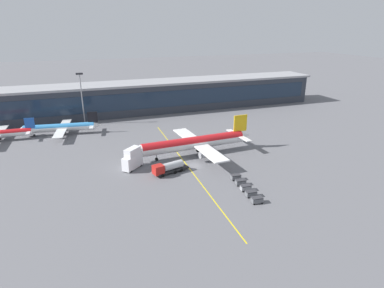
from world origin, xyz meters
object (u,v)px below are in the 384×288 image
at_px(baggage_cart_2, 246,188).
at_px(baggage_cart_4, 236,177).
at_px(baggage_cart_0, 257,200).
at_px(main_airliner, 195,143).
at_px(commuter_jet_near, 60,127).
at_px(baggage_cart_3, 241,182).
at_px(catering_lift, 132,159).
at_px(fuel_tanker, 168,168).
at_px(baggage_cart_1, 251,194).

bearing_deg(baggage_cart_2, baggage_cart_4, 85.33).
xyz_separation_m(baggage_cart_0, baggage_cart_4, (1.04, 12.76, 0.00)).
relative_size(baggage_cart_0, baggage_cart_2, 1.00).
distance_m(main_airliner, commuter_jet_near, 55.24).
bearing_deg(commuter_jet_near, baggage_cart_3, -53.74).
bearing_deg(commuter_jet_near, catering_lift, -63.77).
relative_size(main_airliner, baggage_cart_3, 15.22).
bearing_deg(fuel_tanker, baggage_cart_1, -52.15).
height_order(baggage_cart_1, baggage_cart_4, same).
distance_m(catering_lift, baggage_cart_3, 31.84).
distance_m(fuel_tanker, baggage_cart_3, 20.64).
relative_size(baggage_cart_0, baggage_cart_4, 1.00).
bearing_deg(fuel_tanker, baggage_cart_4, -32.13).
relative_size(baggage_cart_0, baggage_cart_1, 1.00).
bearing_deg(fuel_tanker, baggage_cart_2, -46.67).
bearing_deg(fuel_tanker, catering_lift, 142.39).
distance_m(main_airliner, baggage_cart_4, 21.67).
bearing_deg(main_airliner, baggage_cart_4, -79.13).
bearing_deg(catering_lift, fuel_tanker, -37.61).
height_order(catering_lift, baggage_cart_2, catering_lift).
height_order(catering_lift, commuter_jet_near, commuter_jet_near).
bearing_deg(baggage_cart_2, baggage_cart_1, -94.67).
relative_size(fuel_tanker, baggage_cart_2, 4.00).
bearing_deg(baggage_cart_4, baggage_cart_2, -94.67).
relative_size(fuel_tanker, commuter_jet_near, 0.36).
xyz_separation_m(main_airliner, baggage_cart_0, (3.00, -33.80, -3.24)).
distance_m(fuel_tanker, baggage_cart_1, 24.90).
distance_m(baggage_cart_1, baggage_cart_4, 9.60).
bearing_deg(baggage_cart_3, fuel_tanker, 139.95).
distance_m(catering_lift, baggage_cart_2, 33.75).
bearing_deg(fuel_tanker, commuter_jet_near, 121.26).
relative_size(fuel_tanker, baggage_cart_1, 4.00).
xyz_separation_m(main_airliner, catering_lift, (-20.83, -4.16, -0.95)).
bearing_deg(main_airliner, baggage_cart_1, -83.92).
bearing_deg(baggage_cart_4, baggage_cart_1, -94.67).
bearing_deg(fuel_tanker, main_airliner, 42.39).
xyz_separation_m(main_airliner, baggage_cart_1, (3.26, -30.61, -3.24)).
bearing_deg(baggage_cart_3, baggage_cart_4, 85.33).
height_order(main_airliner, commuter_jet_near, main_airliner).
distance_m(baggage_cart_4, commuter_jet_near, 73.47).
bearing_deg(baggage_cart_3, main_airliner, 98.87).
xyz_separation_m(fuel_tanker, baggage_cart_4, (16.05, -10.08, -0.96)).
relative_size(catering_lift, baggage_cart_4, 2.42).
relative_size(baggage_cart_0, baggage_cart_3, 1.00).
bearing_deg(main_airliner, baggage_cart_0, -84.93).
bearing_deg(baggage_cart_3, commuter_jet_near, 126.26).
height_order(fuel_tanker, baggage_cart_4, fuel_tanker).
distance_m(baggage_cart_2, baggage_cart_3, 3.20).
distance_m(baggage_cart_3, baggage_cart_4, 3.20).
height_order(fuel_tanker, baggage_cart_1, fuel_tanker).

